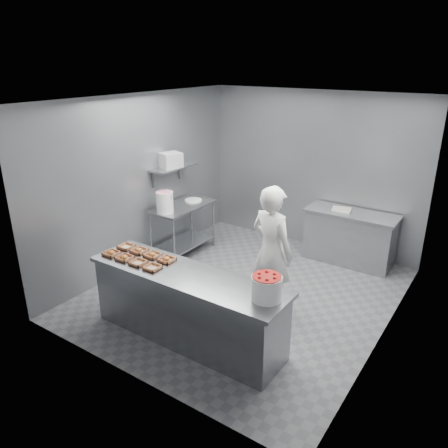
{
  "coord_description": "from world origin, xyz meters",
  "views": [
    {
      "loc": [
        2.97,
        -4.91,
        3.31
      ],
      "look_at": [
        -0.24,
        -0.2,
        1.12
      ],
      "focal_mm": 35.0,
      "sensor_mm": 36.0,
      "label": 1
    }
  ],
  "objects_px": {
    "tray_3": "(152,267)",
    "tray_6": "(153,255)",
    "tray_0": "(111,253)",
    "appliance": "(171,160)",
    "prep_table": "(183,222)",
    "back_counter": "(349,237)",
    "service_counter": "(187,306)",
    "worker": "(272,252)",
    "tray_2": "(138,262)",
    "tray_4": "(126,247)",
    "strawberry_tub": "(267,287)",
    "glaze_bucket": "(165,202)",
    "tray_5": "(139,250)",
    "tray_1": "(124,258)",
    "tray_7": "(167,259)"
  },
  "relations": [
    {
      "from": "service_counter",
      "to": "back_counter",
      "type": "distance_m",
      "value": 3.37
    },
    {
      "from": "back_counter",
      "to": "tray_0",
      "type": "height_order",
      "value": "tray_0"
    },
    {
      "from": "back_counter",
      "to": "service_counter",
      "type": "bearing_deg",
      "value": -105.48
    },
    {
      "from": "tray_2",
      "to": "appliance",
      "type": "bearing_deg",
      "value": 119.97
    },
    {
      "from": "service_counter",
      "to": "tray_2",
      "type": "xyz_separation_m",
      "value": [
        -0.65,
        -0.13,
        0.47
      ]
    },
    {
      "from": "service_counter",
      "to": "prep_table",
      "type": "relative_size",
      "value": 2.17
    },
    {
      "from": "worker",
      "to": "tray_2",
      "type": "bearing_deg",
      "value": 58.97
    },
    {
      "from": "prep_table",
      "to": "tray_5",
      "type": "relative_size",
      "value": 6.4
    },
    {
      "from": "service_counter",
      "to": "strawberry_tub",
      "type": "xyz_separation_m",
      "value": [
        1.07,
        0.03,
        0.59
      ]
    },
    {
      "from": "tray_1",
      "to": "appliance",
      "type": "relative_size",
      "value": 0.57
    },
    {
      "from": "tray_4",
      "to": "glaze_bucket",
      "type": "bearing_deg",
      "value": 110.71
    },
    {
      "from": "prep_table",
      "to": "tray_7",
      "type": "xyz_separation_m",
      "value": [
        1.23,
        -1.82,
        0.33
      ]
    },
    {
      "from": "tray_2",
      "to": "worker",
      "type": "height_order",
      "value": "worker"
    },
    {
      "from": "prep_table",
      "to": "tray_6",
      "type": "height_order",
      "value": "tray_6"
    },
    {
      "from": "tray_1",
      "to": "tray_0",
      "type": "bearing_deg",
      "value": 180.0
    },
    {
      "from": "tray_2",
      "to": "tray_6",
      "type": "relative_size",
      "value": 1.0
    },
    {
      "from": "tray_7",
      "to": "glaze_bucket",
      "type": "height_order",
      "value": "glaze_bucket"
    },
    {
      "from": "tray_0",
      "to": "tray_3",
      "type": "relative_size",
      "value": 1.0
    },
    {
      "from": "tray_3",
      "to": "strawberry_tub",
      "type": "bearing_deg",
      "value": 6.12
    },
    {
      "from": "tray_0",
      "to": "tray_4",
      "type": "bearing_deg",
      "value": 89.34
    },
    {
      "from": "strawberry_tub",
      "to": "glaze_bucket",
      "type": "relative_size",
      "value": 0.77
    },
    {
      "from": "back_counter",
      "to": "tray_7",
      "type": "distance_m",
      "value": 3.42
    },
    {
      "from": "strawberry_tub",
      "to": "worker",
      "type": "bearing_deg",
      "value": 115.68
    },
    {
      "from": "tray_4",
      "to": "tray_7",
      "type": "height_order",
      "value": "tray_7"
    },
    {
      "from": "prep_table",
      "to": "worker",
      "type": "xyz_separation_m",
      "value": [
        2.19,
        -0.83,
        0.31
      ]
    },
    {
      "from": "tray_5",
      "to": "worker",
      "type": "height_order",
      "value": "worker"
    },
    {
      "from": "glaze_bucket",
      "to": "tray_0",
      "type": "bearing_deg",
      "value": -72.47
    },
    {
      "from": "tray_2",
      "to": "tray_1",
      "type": "bearing_deg",
      "value": -180.0
    },
    {
      "from": "tray_1",
      "to": "tray_3",
      "type": "xyz_separation_m",
      "value": [
        0.48,
        0.0,
        -0.0
      ]
    },
    {
      "from": "tray_2",
      "to": "tray_4",
      "type": "bearing_deg",
      "value": 151.34
    },
    {
      "from": "tray_7",
      "to": "appliance",
      "type": "distance_m",
      "value": 2.38
    },
    {
      "from": "strawberry_tub",
      "to": "tray_2",
      "type": "bearing_deg",
      "value": -174.72
    },
    {
      "from": "prep_table",
      "to": "back_counter",
      "type": "bearing_deg",
      "value": 27.01
    },
    {
      "from": "tray_3",
      "to": "tray_6",
      "type": "height_order",
      "value": "tray_6"
    },
    {
      "from": "tray_4",
      "to": "strawberry_tub",
      "type": "distance_m",
      "value": 2.21
    },
    {
      "from": "tray_3",
      "to": "tray_7",
      "type": "height_order",
      "value": "tray_7"
    },
    {
      "from": "tray_1",
      "to": "appliance",
      "type": "height_order",
      "value": "appliance"
    },
    {
      "from": "tray_0",
      "to": "appliance",
      "type": "relative_size",
      "value": 0.57
    },
    {
      "from": "service_counter",
      "to": "tray_0",
      "type": "bearing_deg",
      "value": -173.42
    },
    {
      "from": "glaze_bucket",
      "to": "appliance",
      "type": "height_order",
      "value": "appliance"
    },
    {
      "from": "tray_5",
      "to": "tray_7",
      "type": "relative_size",
      "value": 1.0
    },
    {
      "from": "prep_table",
      "to": "tray_2",
      "type": "bearing_deg",
      "value": -64.44
    },
    {
      "from": "tray_7",
      "to": "appliance",
      "type": "xyz_separation_m",
      "value": [
        -1.4,
        1.76,
        0.76
      ]
    },
    {
      "from": "tray_3",
      "to": "glaze_bucket",
      "type": "distance_m",
      "value": 2.06
    },
    {
      "from": "service_counter",
      "to": "back_counter",
      "type": "bearing_deg",
      "value": 74.52
    },
    {
      "from": "tray_0",
      "to": "tray_5",
      "type": "height_order",
      "value": "same"
    },
    {
      "from": "tray_0",
      "to": "strawberry_tub",
      "type": "relative_size",
      "value": 0.57
    },
    {
      "from": "tray_1",
      "to": "prep_table",
      "type": "bearing_deg",
      "value": 109.88
    },
    {
      "from": "tray_6",
      "to": "appliance",
      "type": "xyz_separation_m",
      "value": [
        -1.16,
        1.76,
        0.76
      ]
    },
    {
      "from": "tray_7",
      "to": "prep_table",
      "type": "bearing_deg",
      "value": 124.12
    }
  ]
}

